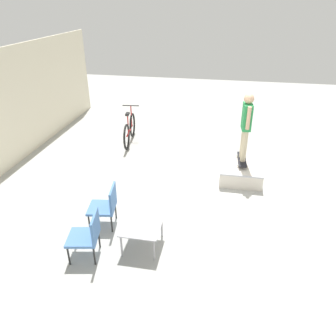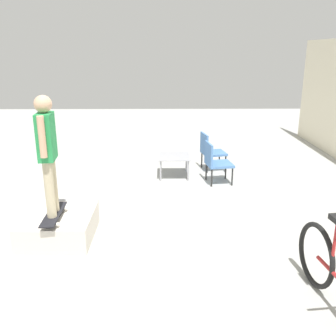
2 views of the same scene
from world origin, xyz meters
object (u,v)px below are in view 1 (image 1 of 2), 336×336
Objects in this scene: skate_ramp_box at (241,172)px; coffee_table at (142,228)px; patio_chair_right at (106,205)px; person_skater at (246,122)px; bicycle at (130,130)px; patio_chair_left at (88,234)px; skateboard_on_ramp at (242,159)px.

skate_ramp_box is 3.40m from coffee_table.
skate_ramp_box is 1.27× the size of patio_chair_right.
person_skater reaches higher than skate_ramp_box.
patio_chair_left is at bearing -177.97° from bicycle.
patio_chair_right is at bearing 61.17° from coffee_table.
skateboard_on_ramp is at bearing 84.20° from person_skater.
bicycle is at bearing 63.11° from skate_ramp_box.
skate_ramp_box is 1.27× the size of patio_chair_left.
patio_chair_right is (0.47, 0.85, 0.08)m from coffee_table.
bicycle reaches higher than coffee_table.
skate_ramp_box is 0.67× the size of person_skater.
bicycle is (1.54, 3.41, -0.05)m from skateboard_on_ramp.
coffee_table is at bearing -167.25° from bicycle.
coffee_table reaches higher than skate_ramp_box.
patio_chair_right is (-2.41, 2.65, 0.30)m from skate_ramp_box.
person_skater is at bearing -30.45° from coffee_table.
patio_chair_left is (-3.32, 2.65, 0.30)m from skate_ramp_box.
skateboard_on_ramp is 1.00× the size of patio_chair_left.
patio_chair_right is at bearing 128.57° from person_skater.
skateboard_on_ramp is 0.49× the size of bicycle.
coffee_table is at bearing 147.21° from skateboard_on_ramp.
coffee_table is 4.88m from bicycle.
person_skater is (0.18, -0.00, 1.26)m from skate_ramp_box.
skateboard_on_ramp is at bearing -1.44° from skate_ramp_box.
skate_ramp_box is at bearing 123.62° from patio_chair_right.
patio_chair_right reaches higher than skate_ramp_box.
person_skater is 1.90× the size of patio_chair_right.
person_skater is 3.70m from coffee_table.
person_skater reaches higher than patio_chair_left.
patio_chair_left and patio_chair_right have the same top height.
bicycle is at bearing 19.28° from coffee_table.
coffee_table is at bearing 148.04° from skate_ramp_box.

